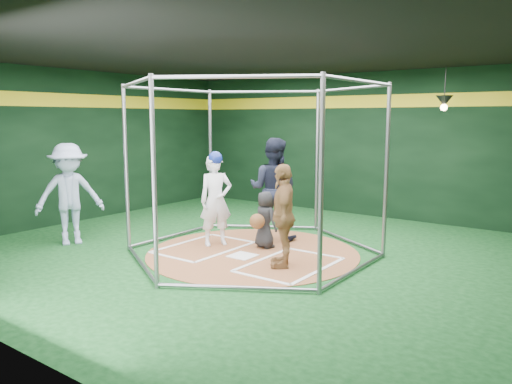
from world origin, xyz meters
The scene contains 12 objects.
room_shell centered at (0.00, 0.01, 1.75)m, with size 10.10×9.10×3.53m.
clay_disc centered at (0.00, 0.00, 0.01)m, with size 3.80×3.80×0.01m, color #985B37.
home_plate centered at (0.00, -0.30, 0.02)m, with size 0.43×0.43×0.01m, color white.
batter_box_left centered at (-0.95, -0.25, 0.02)m, with size 1.17×1.77×0.01m.
batter_box_right centered at (0.95, -0.25, 0.02)m, with size 1.17×1.77×0.01m.
batting_cage centered at (0.00, 0.00, 1.50)m, with size 4.05×4.67×3.00m.
pendant_lamp_near centered at (2.20, 3.60, 2.74)m, with size 0.34×0.34×0.90m.
batter_figure centered at (-0.89, 0.03, 0.90)m, with size 0.68×0.75×1.78m.
visitor_leopard centered at (0.89, -0.37, 0.85)m, with size 0.98×0.41×1.68m, color tan.
catcher_figure centered at (-0.03, 0.40, 0.54)m, with size 0.59×0.62×1.05m.
umpire centered at (-0.29, 1.07, 1.02)m, with size 0.98×0.76×2.01m, color black.
bystander_blue centered at (-3.23, -1.52, 0.97)m, with size 1.25×0.72×1.94m, color #9BABCD.
Camera 1 is at (5.18, -7.00, 2.42)m, focal length 35.00 mm.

